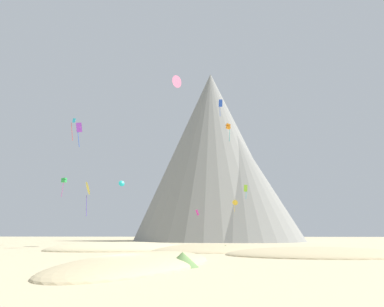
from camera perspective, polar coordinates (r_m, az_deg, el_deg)
name	(u,v)px	position (r m, az deg, el deg)	size (l,w,h in m)	color
ground_plane	(115,267)	(26.52, -13.00, -18.30)	(400.00, 400.00, 0.00)	#CCBA8E
dune_foreground_left	(317,255)	(41.86, 20.42, -15.88)	(20.60, 13.52, 1.81)	#C6B284
dune_foreground_right	(142,265)	(27.84, -8.52, -18.23)	(21.62, 8.87, 1.86)	#C6B284
dune_midground	(122,250)	(52.06, -11.72, -15.75)	(22.13, 11.61, 2.35)	beige
dune_back_low	(208,250)	(51.07, 2.77, -16.06)	(17.84, 18.12, 1.66)	#C6B284
bush_ridge_crest	(183,259)	(26.01, -1.62, -17.53)	(2.43, 2.43, 1.08)	#668C4C
bush_near_right	(225,248)	(48.15, 5.69, -15.68)	(2.50, 2.50, 0.84)	#568442
rock_massif	(219,167)	(113.47, 4.62, -2.24)	(56.96, 60.67, 58.20)	gray
kite_yellow_low	(88,188)	(67.56, -17.17, -5.68)	(2.15, 2.74, 6.58)	yellow
kite_magenta_low	(197,213)	(84.00, 0.91, -9.99)	(1.01, 0.98, 1.41)	#D1339E
kite_green_low	(64,181)	(77.52, -20.88, -4.30)	(0.98, 0.94, 4.12)	green
kite_blue_high	(221,104)	(68.92, 4.86, 8.29)	(0.80, 0.22, 3.61)	blue
kite_orange_mid	(228,127)	(73.36, 6.16, 4.55)	(1.15, 1.09, 3.95)	orange
kite_cyan_mid	(73,125)	(75.66, -19.50, 4.59)	(0.94, 0.26, 4.93)	#33BCDB
kite_gold_low	(235,203)	(85.27, 7.32, -8.28)	(1.47, 0.87, 2.97)	gold
kite_pink_high	(176,82)	(64.73, -2.65, 12.08)	(1.85, 2.13, 2.37)	pink
kite_lime_low	(246,189)	(76.16, 9.09, -5.99)	(0.88, 0.40, 3.13)	#8CD133
kite_teal_low	(122,183)	(81.45, -11.83, -4.97)	(1.49, 1.28, 1.45)	teal
kite_violet_mid	(79,130)	(50.39, -18.62, 3.86)	(0.85, 0.55, 3.60)	purple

